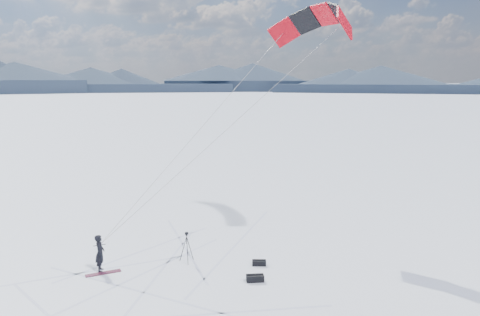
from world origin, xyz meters
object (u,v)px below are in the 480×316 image
object	(u,v)px
snowboard	(103,273)
tripod	(187,243)
snowkiter	(101,271)
gear_bag_b	(259,263)
gear_bag_a	(255,278)

from	to	relation	value
snowboard	tripod	distance (m)	4.03
tripod	snowboard	bearing A→B (deg)	157.59
snowkiter	tripod	xyz separation A→B (m)	(4.01, -0.23, 0.96)
snowkiter	gear_bag_b	world-z (taller)	snowkiter
tripod	gear_bag_b	size ratio (longest dim) A/B	2.07
snowboard	tripod	xyz separation A→B (m)	(3.92, 0.13, 0.94)
snowboard	gear_bag_b	xyz separation A→B (m)	(7.07, -1.38, 0.11)
snowkiter	snowboard	distance (m)	0.37
snowkiter	gear_bag_b	size ratio (longest dim) A/B	2.39
snowkiter	tripod	world-z (taller)	tripod
snowkiter	gear_bag_a	xyz separation A→B (m)	(6.35, -3.35, 0.15)
gear_bag_b	snowboard	bearing A→B (deg)	-171.15
snowboard	gear_bag_b	bearing A→B (deg)	-18.01
snowkiter	tripod	size ratio (longest dim) A/B	1.15
snowboard	gear_bag_b	size ratio (longest dim) A/B	2.17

